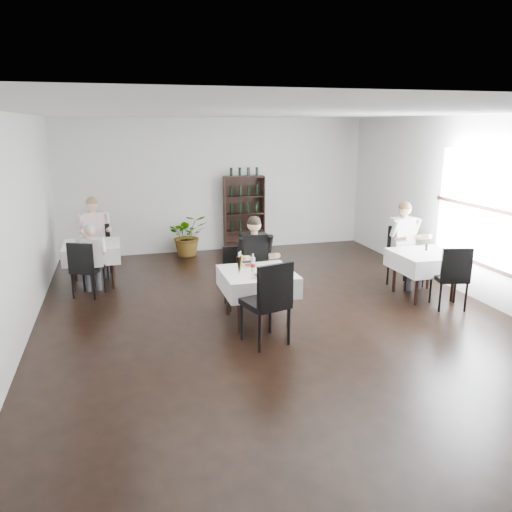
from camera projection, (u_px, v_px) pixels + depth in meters
The scene contains 24 objects.
room_shell at pixel (278, 221), 7.15m from camera, with size 9.00×9.00×9.00m.
window_right at pixel (482, 210), 8.06m from camera, with size 0.06×2.30×1.85m.
wine_shelf at pixel (244, 214), 11.49m from camera, with size 0.90×0.28×1.75m.
main_table at pixel (257, 281), 7.30m from camera, with size 1.03×1.03×0.77m.
left_table at pixel (92, 252), 9.00m from camera, with size 0.98×0.98×0.77m.
right_table at pixel (424, 261), 8.36m from camera, with size 0.98×0.98×0.77m.
potted_tree at pixel (188, 235), 11.07m from camera, with size 0.84×0.73×0.94m, color #2F5E20.
main_chair_far at pixel (238, 273), 7.99m from camera, with size 0.44×0.44×0.95m.
main_chair_near at pixel (269, 298), 6.48m from camera, with size 0.65×0.65×1.15m.
left_chair_far at pixel (98, 247), 9.57m from camera, with size 0.51×0.51×1.00m.
left_chair_near at pixel (85, 266), 8.34m from camera, with size 0.59×0.59×0.97m.
right_chair_far at pixel (403, 251), 8.99m from camera, with size 0.61×0.61×1.09m.
right_chair_near at pixel (452, 274), 7.78m from camera, with size 0.57×0.57×1.03m.
diner_main at pixel (256, 256), 7.75m from camera, with size 0.57×0.58×1.48m.
diner_left_far at pixel (95, 230), 9.55m from camera, with size 0.61×0.63×1.52m.
diner_left_near at pixel (91, 254), 8.39m from camera, with size 0.49×0.50×1.25m.
diner_right_far at pixel (406, 238), 8.88m from camera, with size 0.61×0.63×1.53m.
plate_far at pixel (251, 265), 7.52m from camera, with size 0.25×0.25×0.07m.
plate_near at pixel (261, 275), 7.02m from camera, with size 0.31×0.31×0.08m.
pilsner_dark at pixel (239, 265), 7.07m from camera, with size 0.08×0.08×0.33m.
pilsner_lager at pixel (240, 263), 7.20m from camera, with size 0.07×0.07×0.31m.
coke_bottle at pixel (253, 264), 7.24m from camera, with size 0.07×0.07×0.26m.
napkin_cutlery at pixel (283, 274), 7.11m from camera, with size 0.23×0.21×0.02m.
pepper_mill at pixel (426, 247), 8.46m from camera, with size 0.04×0.04×0.10m, color black.
Camera 1 is at (-2.19, -6.70, 2.84)m, focal length 35.00 mm.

